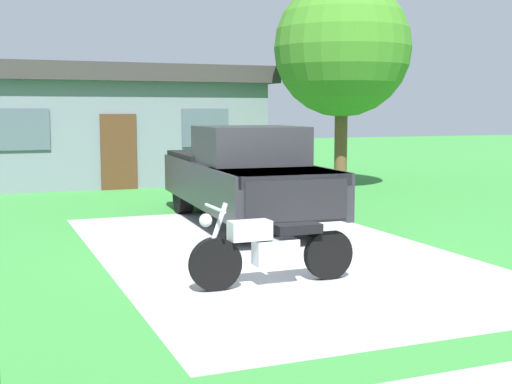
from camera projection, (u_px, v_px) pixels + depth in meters
name	position (u px, v px, depth m)	size (l,w,h in m)	color
ground_plane	(271.00, 252.00, 10.70)	(80.00, 80.00, 0.00)	#358637
driveway_pad	(271.00, 252.00, 10.70)	(5.19, 8.83, 0.01)	#AAAAAA
motorcycle	(273.00, 248.00, 8.65)	(2.21, 0.70, 1.09)	black
pickup_truck	(243.00, 175.00, 13.37)	(2.32, 5.73, 1.90)	black
shade_tree	(342.00, 48.00, 19.04)	(3.81, 3.81, 5.82)	brown
neighbor_house	(103.00, 124.00, 21.33)	(9.60, 5.60, 3.50)	slate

